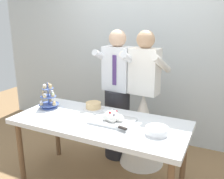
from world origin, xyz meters
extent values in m
cube|color=silver|center=(0.00, 1.40, 1.45)|extent=(5.20, 0.10, 2.90)
cube|color=silver|center=(0.00, 0.00, 0.75)|extent=(1.80, 0.80, 0.05)
cylinder|color=brown|center=(-0.82, -0.32, 0.36)|extent=(0.06, 0.06, 0.72)
cylinder|color=brown|center=(-0.82, 0.32, 0.36)|extent=(0.06, 0.06, 0.72)
cylinder|color=brown|center=(0.82, 0.32, 0.36)|extent=(0.06, 0.06, 0.72)
cylinder|color=#4C66B2|center=(-0.71, 0.07, 0.78)|extent=(0.17, 0.17, 0.01)
cylinder|color=#4C66B2|center=(-0.71, 0.07, 0.93)|extent=(0.01, 0.01, 0.31)
cylinder|color=#4C66B2|center=(-0.71, 0.07, 0.82)|extent=(0.23, 0.23, 0.01)
cylinder|color=#D1B784|center=(-0.62, 0.06, 0.84)|extent=(0.04, 0.04, 0.03)
sphere|color=#D6B27A|center=(-0.62, 0.06, 0.86)|extent=(0.04, 0.04, 0.04)
cylinder|color=#D1B784|center=(-0.75, 0.14, 0.84)|extent=(0.04, 0.04, 0.03)
sphere|color=#D6B27A|center=(-0.75, 0.14, 0.86)|extent=(0.04, 0.04, 0.04)
cylinder|color=#D1B784|center=(-0.76, 0.00, 0.84)|extent=(0.04, 0.04, 0.03)
sphere|color=white|center=(-0.76, 0.00, 0.86)|extent=(0.04, 0.04, 0.04)
cylinder|color=#4C66B2|center=(-0.71, 0.07, 0.92)|extent=(0.18, 0.18, 0.01)
cylinder|color=#D1B784|center=(-0.65, 0.08, 0.93)|extent=(0.04, 0.04, 0.03)
sphere|color=beige|center=(-0.65, 0.08, 0.96)|extent=(0.04, 0.04, 0.04)
cylinder|color=#D1B784|center=(-0.70, 0.13, 0.93)|extent=(0.04, 0.04, 0.03)
sphere|color=white|center=(-0.70, 0.13, 0.96)|extent=(0.04, 0.04, 0.04)
cylinder|color=#D1B784|center=(-0.77, 0.07, 0.93)|extent=(0.04, 0.04, 0.03)
sphere|color=#D6B27A|center=(-0.77, 0.07, 0.96)|extent=(0.04, 0.04, 0.04)
cylinder|color=#D1B784|center=(-0.71, 0.01, 0.93)|extent=(0.04, 0.04, 0.03)
sphere|color=white|center=(-0.71, 0.01, 0.96)|extent=(0.04, 0.04, 0.04)
cylinder|color=#4C66B2|center=(-0.71, 0.07, 1.01)|extent=(0.13, 0.13, 0.01)
cylinder|color=#D1B784|center=(-0.67, 0.07, 1.03)|extent=(0.04, 0.04, 0.03)
sphere|color=#D6B27A|center=(-0.67, 0.07, 1.05)|extent=(0.04, 0.04, 0.04)
cylinder|color=#D1B784|center=(-0.73, 0.10, 1.03)|extent=(0.04, 0.04, 0.03)
sphere|color=#D6B27A|center=(-0.73, 0.10, 1.05)|extent=(0.04, 0.04, 0.04)
cylinder|color=#D1B784|center=(-0.73, 0.04, 1.03)|extent=(0.04, 0.04, 0.03)
sphere|color=white|center=(-0.73, 0.04, 1.05)|extent=(0.04, 0.04, 0.04)
cube|color=silver|center=(0.14, 0.02, 0.79)|extent=(0.42, 0.31, 0.02)
sphere|color=white|center=(0.22, 0.02, 0.83)|extent=(0.08, 0.08, 0.08)
sphere|color=white|center=(0.15, 0.06, 0.83)|extent=(0.08, 0.08, 0.08)
sphere|color=white|center=(0.09, 0.06, 0.83)|extent=(0.09, 0.09, 0.09)
sphere|color=white|center=(0.10, -0.01, 0.83)|extent=(0.10, 0.10, 0.10)
sphere|color=white|center=(0.16, -0.03, 0.83)|extent=(0.09, 0.09, 0.09)
sphere|color=white|center=(0.14, 0.02, 0.84)|extent=(0.11, 0.11, 0.11)
sphere|color=#B21923|center=(0.13, -0.02, 0.89)|extent=(0.02, 0.02, 0.02)
sphere|color=#B21923|center=(0.12, -0.02, 0.89)|extent=(0.02, 0.02, 0.02)
sphere|color=#2D1938|center=(0.18, -0.03, 0.88)|extent=(0.02, 0.02, 0.02)
sphere|color=#B21923|center=(0.13, 0.02, 0.89)|extent=(0.02, 0.02, 0.02)
sphere|color=#2D1938|center=(0.14, 0.05, 0.89)|extent=(0.02, 0.02, 0.02)
sphere|color=#DB474C|center=(0.12, 0.07, 0.87)|extent=(0.02, 0.02, 0.02)
sphere|color=#B21923|center=(0.17, 0.06, 0.88)|extent=(0.02, 0.02, 0.02)
cube|color=silver|center=(0.17, -0.09, 0.80)|extent=(0.23, 0.08, 0.00)
cube|color=black|center=(0.31, -0.13, 0.81)|extent=(0.09, 0.05, 0.02)
cylinder|color=white|center=(0.61, -0.05, 0.78)|extent=(0.21, 0.21, 0.01)
cylinder|color=white|center=(0.61, -0.04, 0.79)|extent=(0.21, 0.21, 0.01)
cylinder|color=white|center=(0.61, -0.05, 0.80)|extent=(0.21, 0.21, 0.01)
cylinder|color=white|center=(0.61, -0.04, 0.81)|extent=(0.21, 0.21, 0.01)
cylinder|color=white|center=(0.62, -0.05, 0.82)|extent=(0.21, 0.21, 0.01)
cylinder|color=white|center=(0.61, -0.05, 0.84)|extent=(0.21, 0.21, 0.01)
cylinder|color=white|center=(-0.22, 0.27, 0.78)|extent=(0.24, 0.24, 0.01)
cylinder|color=#D6B27A|center=(-0.22, 0.27, 0.82)|extent=(0.17, 0.17, 0.07)
cylinder|color=#232328|center=(-0.10, 0.65, 0.46)|extent=(0.32, 0.32, 0.92)
cube|color=white|center=(-0.10, 0.65, 1.19)|extent=(0.35, 0.23, 0.54)
sphere|color=#D8B293|center=(-0.10, 0.65, 1.55)|extent=(0.21, 0.21, 0.21)
cylinder|color=white|center=(-0.28, 0.66, 1.30)|extent=(0.11, 0.49, 0.28)
cylinder|color=white|center=(0.10, 0.63, 1.30)|extent=(0.11, 0.49, 0.28)
cube|color=#4C3372|center=(-0.09, 0.54, 1.19)|extent=(0.05, 0.02, 0.36)
cone|color=white|center=(0.25, 0.64, 0.46)|extent=(0.56, 0.56, 0.92)
cube|color=white|center=(0.25, 0.64, 1.19)|extent=(0.36, 0.23, 0.54)
sphere|color=tan|center=(0.25, 0.64, 1.55)|extent=(0.21, 0.21, 0.21)
cylinder|color=white|center=(0.08, 0.66, 1.30)|extent=(0.12, 0.49, 0.28)
cylinder|color=white|center=(0.45, 0.62, 1.30)|extent=(0.12, 0.49, 0.28)
camera|label=1|loc=(1.13, -2.05, 1.78)|focal=39.49mm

